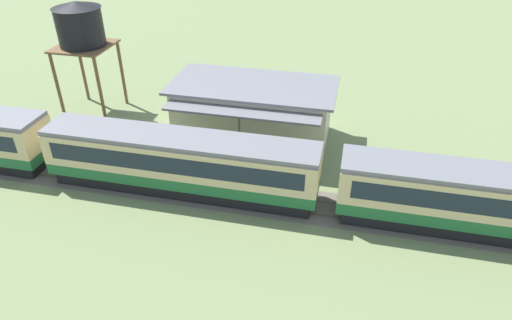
# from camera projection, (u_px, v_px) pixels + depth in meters

# --- Properties ---
(passenger_train) EXTENTS (96.20, 3.11, 4.12)m
(passenger_train) POSITION_uv_depth(u_px,v_px,m) (184.00, 161.00, 29.83)
(passenger_train) COLOR #1E6033
(passenger_train) RESTS_ON ground_plane
(railway_track) EXTENTS (167.16, 3.60, 0.04)m
(railway_track) POSITION_uv_depth(u_px,v_px,m) (167.00, 186.00, 31.34)
(railway_track) COLOR #665B51
(railway_track) RESTS_ON ground_plane
(station_building) EXTENTS (12.75, 7.71, 4.57)m
(station_building) POSITION_uv_depth(u_px,v_px,m) (253.00, 111.00, 35.99)
(station_building) COLOR beige
(station_building) RESTS_ON ground_plane
(water_tower) EXTENTS (4.45, 4.45, 9.59)m
(water_tower) POSITION_uv_depth(u_px,v_px,m) (80.00, 27.00, 37.25)
(water_tower) COLOR brown
(water_tower) RESTS_ON ground_plane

